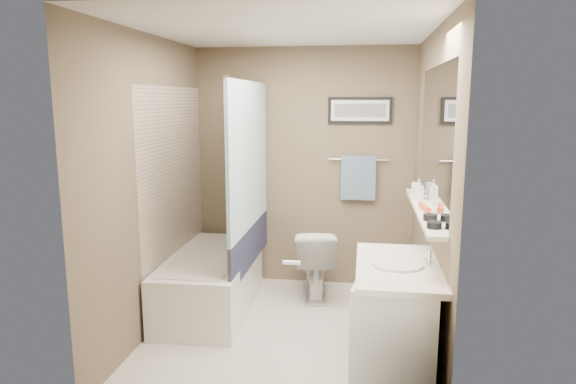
# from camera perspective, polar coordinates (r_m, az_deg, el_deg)

# --- Properties ---
(ground) EXTENTS (2.50, 2.50, 0.00)m
(ground) POSITION_cam_1_polar(r_m,az_deg,el_deg) (4.36, -0.30, -15.40)
(ground) COLOR beige
(ground) RESTS_ON ground
(ceiling) EXTENTS (2.20, 2.50, 0.04)m
(ceiling) POSITION_cam_1_polar(r_m,az_deg,el_deg) (3.96, -0.33, 17.40)
(ceiling) COLOR silver
(ceiling) RESTS_ON wall_back
(wall_back) EXTENTS (2.20, 0.04, 2.40)m
(wall_back) POSITION_cam_1_polar(r_m,az_deg,el_deg) (5.19, 1.75, 2.65)
(wall_back) COLOR brown
(wall_back) RESTS_ON ground
(wall_front) EXTENTS (2.20, 0.04, 2.40)m
(wall_front) POSITION_cam_1_polar(r_m,az_deg,el_deg) (2.81, -4.15, -3.99)
(wall_front) COLOR brown
(wall_front) RESTS_ON ground
(wall_left) EXTENTS (0.04, 2.50, 2.40)m
(wall_left) POSITION_cam_1_polar(r_m,az_deg,el_deg) (4.29, -14.74, 0.68)
(wall_left) COLOR brown
(wall_left) RESTS_ON ground
(wall_right) EXTENTS (0.04, 2.50, 2.40)m
(wall_right) POSITION_cam_1_polar(r_m,az_deg,el_deg) (3.97, 15.27, -0.08)
(wall_right) COLOR brown
(wall_right) RESTS_ON ground
(tile_surround) EXTENTS (0.02, 1.55, 2.00)m
(tile_surround) POSITION_cam_1_polar(r_m,az_deg,el_deg) (4.78, -12.43, -0.68)
(tile_surround) COLOR tan
(tile_surround) RESTS_ON wall_left
(curtain_rod) EXTENTS (0.02, 1.55, 0.02)m
(curtain_rod) POSITION_cam_1_polar(r_m,az_deg,el_deg) (4.50, -4.49, 12.30)
(curtain_rod) COLOR silver
(curtain_rod) RESTS_ON wall_left
(curtain_upper) EXTENTS (0.03, 1.45, 1.28)m
(curtain_upper) POSITION_cam_1_polar(r_m,az_deg,el_deg) (4.52, -4.38, 4.04)
(curtain_upper) COLOR silver
(curtain_upper) RESTS_ON curtain_rod
(curtain_lower) EXTENTS (0.03, 1.45, 0.36)m
(curtain_lower) POSITION_cam_1_polar(r_m,az_deg,el_deg) (4.68, -4.24, -5.99)
(curtain_lower) COLOR #242744
(curtain_lower) RESTS_ON curtain_rod
(mirror) EXTENTS (0.02, 1.60, 1.00)m
(mirror) POSITION_cam_1_polar(r_m,az_deg,el_deg) (3.77, 15.98, 5.79)
(mirror) COLOR silver
(mirror) RESTS_ON wall_right
(shelf) EXTENTS (0.12, 1.60, 0.03)m
(shelf) POSITION_cam_1_polar(r_m,az_deg,el_deg) (3.84, 14.79, -1.93)
(shelf) COLOR silver
(shelf) RESTS_ON wall_right
(towel_bar) EXTENTS (0.60, 0.02, 0.02)m
(towel_bar) POSITION_cam_1_polar(r_m,az_deg,el_deg) (5.13, 7.86, 3.59)
(towel_bar) COLOR silver
(towel_bar) RESTS_ON wall_back
(towel) EXTENTS (0.34, 0.05, 0.44)m
(towel) POSITION_cam_1_polar(r_m,az_deg,el_deg) (5.14, 7.81, 1.57)
(towel) COLOR #85A4C2
(towel) RESTS_ON towel_bar
(art_frame) EXTENTS (0.62, 0.02, 0.26)m
(art_frame) POSITION_cam_1_polar(r_m,az_deg,el_deg) (5.12, 8.00, 8.96)
(art_frame) COLOR black
(art_frame) RESTS_ON wall_back
(art_mat) EXTENTS (0.56, 0.00, 0.20)m
(art_mat) POSITION_cam_1_polar(r_m,az_deg,el_deg) (5.10, 8.00, 8.96)
(art_mat) COLOR white
(art_mat) RESTS_ON art_frame
(art_image) EXTENTS (0.50, 0.00, 0.13)m
(art_image) POSITION_cam_1_polar(r_m,az_deg,el_deg) (5.10, 7.99, 8.96)
(art_image) COLOR #595959
(art_image) RESTS_ON art_mat
(door) EXTENTS (0.80, 0.02, 2.00)m
(door) POSITION_cam_1_polar(r_m,az_deg,el_deg) (2.79, 7.07, -8.43)
(door) COLOR silver
(door) RESTS_ON wall_front
(door_handle) EXTENTS (0.10, 0.02, 0.02)m
(door_handle) POSITION_cam_1_polar(r_m,az_deg,el_deg) (2.86, 0.42, -7.85)
(door_handle) COLOR silver
(door_handle) RESTS_ON door
(bathtub) EXTENTS (0.76, 1.53, 0.50)m
(bathtub) POSITION_cam_1_polar(r_m,az_deg,el_deg) (4.80, -8.52, -9.79)
(bathtub) COLOR white
(bathtub) RESTS_ON ground
(tub_rim) EXTENTS (0.56, 1.36, 0.02)m
(tub_rim) POSITION_cam_1_polar(r_m,az_deg,el_deg) (4.72, -8.60, -6.94)
(tub_rim) COLOR beige
(tub_rim) RESTS_ON bathtub
(toilet) EXTENTS (0.47, 0.71, 0.68)m
(toilet) POSITION_cam_1_polar(r_m,az_deg,el_deg) (5.00, 2.97, -7.78)
(toilet) COLOR white
(toilet) RESTS_ON ground
(vanity) EXTENTS (0.62, 0.96, 0.80)m
(vanity) POSITION_cam_1_polar(r_m,az_deg,el_deg) (3.57, 12.09, -14.62)
(vanity) COLOR white
(vanity) RESTS_ON ground
(countertop) EXTENTS (0.54, 0.96, 0.04)m
(countertop) POSITION_cam_1_polar(r_m,az_deg,el_deg) (3.42, 12.18, -8.21)
(countertop) COLOR silver
(countertop) RESTS_ON vanity
(sink_basin) EXTENTS (0.34, 0.34, 0.01)m
(sink_basin) POSITION_cam_1_polar(r_m,az_deg,el_deg) (3.41, 12.03, -7.76)
(sink_basin) COLOR silver
(sink_basin) RESTS_ON countertop
(faucet_spout) EXTENTS (0.02, 0.02, 0.10)m
(faucet_spout) POSITION_cam_1_polar(r_m,az_deg,el_deg) (3.41, 15.44, -7.14)
(faucet_spout) COLOR silver
(faucet_spout) RESTS_ON countertop
(faucet_knob) EXTENTS (0.05, 0.05, 0.05)m
(faucet_knob) POSITION_cam_1_polar(r_m,az_deg,el_deg) (3.51, 15.23, -6.96)
(faucet_knob) COLOR silver
(faucet_knob) RESTS_ON countertop
(candle_bowl_near) EXTENTS (0.09, 0.09, 0.04)m
(candle_bowl_near) POSITION_cam_1_polar(r_m,az_deg,el_deg) (3.25, 15.94, -3.54)
(candle_bowl_near) COLOR black
(candle_bowl_near) RESTS_ON shelf
(candle_bowl_far) EXTENTS (0.09, 0.09, 0.04)m
(candle_bowl_far) POSITION_cam_1_polar(r_m,az_deg,el_deg) (3.45, 15.51, -2.74)
(candle_bowl_far) COLOR black
(candle_bowl_far) RESTS_ON shelf
(hair_brush_front) EXTENTS (0.07, 0.22, 0.04)m
(hair_brush_front) POSITION_cam_1_polar(r_m,az_deg,el_deg) (3.75, 14.96, -1.66)
(hair_brush_front) COLOR #CE441D
(hair_brush_front) RESTS_ON shelf
(pink_comb) EXTENTS (0.04, 0.16, 0.01)m
(pink_comb) POSITION_cam_1_polar(r_m,az_deg,el_deg) (3.99, 14.56, -1.19)
(pink_comb) COLOR pink
(pink_comb) RESTS_ON shelf
(glass_jar) EXTENTS (0.08, 0.08, 0.10)m
(glass_jar) POSITION_cam_1_polar(r_m,az_deg,el_deg) (4.36, 14.07, 0.40)
(glass_jar) COLOR silver
(glass_jar) RESTS_ON shelf
(soap_bottle) EXTENTS (0.07, 0.07, 0.15)m
(soap_bottle) POSITION_cam_1_polar(r_m,az_deg,el_deg) (4.17, 14.33, 0.33)
(soap_bottle) COLOR #999999
(soap_bottle) RESTS_ON shelf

